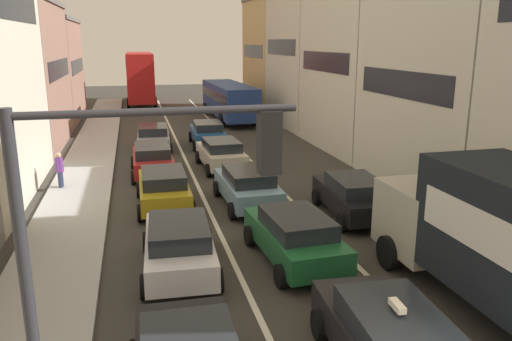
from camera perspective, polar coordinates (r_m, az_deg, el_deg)
The scene contains 19 objects.
sidewalk_left at distance 26.39m, azimuth -18.55°, elevation 0.14°, with size 2.60×64.00×0.14m, color #ABABAB.
lane_stripe_left at distance 26.42m, azimuth -7.70°, elevation 0.64°, with size 0.16×60.00×0.01m, color silver.
lane_stripe_right at distance 26.96m, azimuth -0.50°, elevation 1.05°, with size 0.16×60.00×0.01m, color silver.
building_row_right at distance 30.25m, azimuth 14.61°, elevation 12.38°, with size 7.20×43.90×13.61m.
traffic_light_pole at distance 6.76m, azimuth -14.46°, elevation -7.11°, with size 3.58×0.38×5.50m.
removalist_box_truck at distance 12.72m, azimuth 26.40°, elevation -6.77°, with size 2.74×7.72×3.58m.
taxi_centre_lane_front at distance 10.31m, azimuth 14.97°, elevation -18.02°, with size 2.28×4.40×1.66m.
sedan_centre_lane_second at distance 14.72m, azimuth 4.40°, elevation -7.33°, with size 2.26×4.40×1.49m.
wagon_left_lane_second at distance 14.23m, azimuth -8.68°, elevation -8.26°, with size 2.23×4.38×1.49m.
hatchback_centre_lane_third at distance 19.57m, azimuth -0.97°, elevation -1.74°, with size 2.15×4.35×1.49m.
sedan_left_lane_third at distance 19.64m, azimuth -10.38°, elevation -1.91°, with size 2.08×4.31×1.49m.
coupe_centre_lane_fourth at distance 25.31m, azimuth -3.96°, elevation 1.97°, with size 2.20×4.37×1.49m.
sedan_left_lane_fourth at distance 24.47m, azimuth -11.58°, elevation 1.27°, with size 2.06×4.30×1.49m.
sedan_centre_lane_fifth at distance 31.01m, azimuth -5.49°, elevation 4.25°, with size 2.16×4.35×1.49m.
sedan_left_lane_fifth at distance 30.16m, azimuth -11.50°, elevation 3.73°, with size 2.21×4.37×1.49m.
sedan_right_lane_behind_truck at distance 18.70m, azimuth 10.94°, elevation -2.78°, with size 2.27×4.40×1.49m.
bus_mid_queue_primary at distance 40.99m, azimuth -3.08°, elevation 8.13°, with size 3.02×10.57×2.90m.
bus_far_queue_secondary at distance 53.11m, azimuth -12.95°, elevation 10.39°, with size 2.85×10.52×5.06m.
pedestrian_mid_sidewalk at distance 23.10m, azimuth -21.27°, elevation 0.17°, with size 0.34×0.53×1.66m.
Camera 1 is at (-4.26, -5.54, 6.25)m, focal length 35.45 mm.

